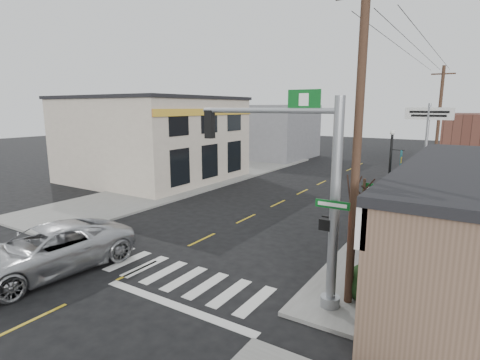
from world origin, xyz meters
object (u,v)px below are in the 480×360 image
Objects in this scene: traffic_signal_pole at (310,180)px; bare_tree at (367,186)px; suv at (47,250)px; fire_hydrant at (394,253)px; guide_sign at (378,203)px; utility_pole_far at (438,127)px; utility_pole_near at (357,145)px; lamp_post at (391,170)px; dance_center_sign at (428,127)px.

traffic_signal_pole is 1.52× the size of bare_tree.
suv is 9.80× the size of fire_hydrant.
guide_sign is 0.67× the size of bare_tree.
utility_pole_far is (-0.15, 15.84, 4.23)m from fire_hydrant.
traffic_signal_pole reaches higher than bare_tree.
suv is at bearing -160.96° from utility_pole_near.
traffic_signal_pole is at bearing -97.40° from utility_pole_far.
traffic_signal_pole is 0.68× the size of utility_pole_near.
traffic_signal_pole is (9.12, 3.08, 3.13)m from suv.
lamp_post is at bearing 58.78° from suv.
guide_sign is 2.55m from fire_hydrant.
traffic_signal_pole is 0.73× the size of utility_pole_far.
lamp_post is at bearing -88.79° from dance_center_sign.
fire_hydrant is at bearing -40.39° from guide_sign.
fire_hydrant is 16.40m from utility_pole_far.
guide_sign is 0.46× the size of dance_center_sign.
guide_sign is at bearing 95.60° from bare_tree.
traffic_signal_pole is at bearing -110.73° from fire_hydrant.
lamp_post is at bearing -98.72° from utility_pole_far.
lamp_post is at bearing 85.88° from traffic_signal_pole.
traffic_signal_pole is 20.58m from utility_pole_far.
suv is 11.70m from utility_pole_near.
utility_pole_far is at bearing 87.11° from lamp_post.
lamp_post is 1.14× the size of bare_tree.
suv is at bearing -117.55° from guide_sign.
utility_pole_near reaches higher than utility_pole_far.
utility_pole_near is at bearing -83.06° from lamp_post.
fire_hydrant is at bearing 72.49° from bare_tree.
bare_tree is (0.56, -7.25, 0.54)m from lamp_post.
fire_hydrant is at bearing -80.54° from dance_center_sign.
fire_hydrant is at bearing 81.01° from utility_pole_near.
traffic_signal_pole is 2.78m from bare_tree.
lamp_post is 7.29m from bare_tree.
fire_hydrant is at bearing -92.35° from utility_pole_far.
utility_pole_far reaches higher than traffic_signal_pole.
traffic_signal_pole is 6.12m from fire_hydrant.
dance_center_sign is 16.45m from utility_pole_near.
utility_pole_near reaches higher than fire_hydrant.
utility_pole_far is at bearing 104.63° from guide_sign.
dance_center_sign is at bearing 92.18° from fire_hydrant.
traffic_signal_pole is 2.27× the size of guide_sign.
lamp_post is (-1.24, 5.09, 2.49)m from fire_hydrant.
bare_tree is at bearing -82.62° from lamp_post.
dance_center_sign is (1.30, 17.04, 0.89)m from traffic_signal_pole.
utility_pole_far reaches higher than guide_sign.
utility_pole_near is at bearing -94.20° from utility_pole_far.
bare_tree reaches higher than guide_sign.
guide_sign reaches higher than fire_hydrant.
utility_pole_far reaches higher than lamp_post.
dance_center_sign is (0.77, 7.28, 1.93)m from lamp_post.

